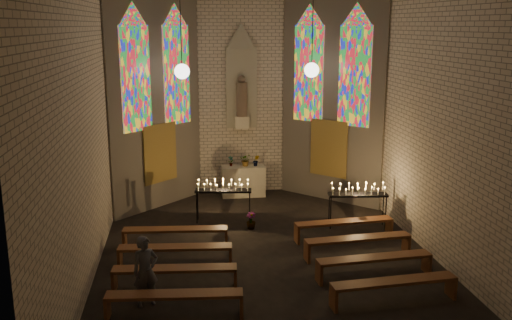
# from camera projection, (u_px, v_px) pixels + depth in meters

# --- Properties ---
(floor) EXTENTS (12.00, 12.00, 0.00)m
(floor) POSITION_uv_depth(u_px,v_px,m) (268.00, 262.00, 13.59)
(floor) COLOR black
(floor) RESTS_ON ground
(room) EXTENTS (8.22, 12.43, 7.00)m
(room) POSITION_uv_depth(u_px,v_px,m) (251.00, 90.00, 15.98)
(room) COLOR beige
(room) RESTS_ON ground
(altar) EXTENTS (1.40, 0.60, 1.00)m
(altar) POSITION_uv_depth(u_px,v_px,m) (243.00, 181.00, 18.73)
(altar) COLOR beige
(altar) RESTS_ON ground
(flower_vase_left) EXTENTS (0.21, 0.17, 0.34)m
(flower_vase_left) POSITION_uv_depth(u_px,v_px,m) (231.00, 161.00, 18.59)
(flower_vase_left) COLOR #4C723F
(flower_vase_left) RESTS_ON altar
(flower_vase_center) EXTENTS (0.41, 0.37, 0.41)m
(flower_vase_center) POSITION_uv_depth(u_px,v_px,m) (246.00, 160.00, 18.59)
(flower_vase_center) COLOR #4C723F
(flower_vase_center) RESTS_ON altar
(flower_vase_right) EXTENTS (0.23, 0.20, 0.37)m
(flower_vase_right) POSITION_uv_depth(u_px,v_px,m) (256.00, 161.00, 18.59)
(flower_vase_right) COLOR #4C723F
(flower_vase_right) RESTS_ON altar
(aisle_flower_pot) EXTENTS (0.34, 0.34, 0.47)m
(aisle_flower_pot) POSITION_uv_depth(u_px,v_px,m) (251.00, 221.00, 15.73)
(aisle_flower_pot) COLOR #4C723F
(aisle_flower_pot) RESTS_ON ground
(votive_stand_left) EXTENTS (1.63, 0.58, 1.17)m
(votive_stand_left) POSITION_uv_depth(u_px,v_px,m) (223.00, 188.00, 16.14)
(votive_stand_left) COLOR black
(votive_stand_left) RESTS_ON ground
(votive_stand_right) EXTENTS (1.66, 0.56, 1.19)m
(votive_stand_right) POSITION_uv_depth(u_px,v_px,m) (358.00, 192.00, 15.70)
(votive_stand_right) COLOR black
(votive_stand_right) RESTS_ON ground
(pew_left_0) EXTENTS (2.65, 0.58, 0.50)m
(pew_left_0) POSITION_uv_depth(u_px,v_px,m) (175.00, 232.00, 14.39)
(pew_left_0) COLOR #593019
(pew_left_0) RESTS_ON ground
(pew_right_0) EXTENTS (2.65, 0.58, 0.50)m
(pew_right_0) POSITION_uv_depth(u_px,v_px,m) (344.00, 224.00, 14.95)
(pew_right_0) COLOR #593019
(pew_right_0) RESTS_ON ground
(pew_left_1) EXTENTS (2.65, 0.58, 0.50)m
(pew_left_1) POSITION_uv_depth(u_px,v_px,m) (175.00, 250.00, 13.23)
(pew_left_1) COLOR #593019
(pew_left_1) RESTS_ON ground
(pew_right_1) EXTENTS (2.65, 0.58, 0.50)m
(pew_right_1) POSITION_uv_depth(u_px,v_px,m) (358.00, 241.00, 13.79)
(pew_right_1) COLOR #593019
(pew_right_1) RESTS_ON ground
(pew_left_2) EXTENTS (2.65, 0.58, 0.50)m
(pew_left_2) POSITION_uv_depth(u_px,v_px,m) (175.00, 271.00, 12.07)
(pew_left_2) COLOR #593019
(pew_left_2) RESTS_ON ground
(pew_right_2) EXTENTS (2.65, 0.58, 0.50)m
(pew_right_2) POSITION_uv_depth(u_px,v_px,m) (374.00, 260.00, 12.63)
(pew_right_2) COLOR #593019
(pew_right_2) RESTS_ON ground
(pew_left_3) EXTENTS (2.65, 0.58, 0.50)m
(pew_left_3) POSITION_uv_depth(u_px,v_px,m) (174.00, 298.00, 10.91)
(pew_left_3) COLOR #593019
(pew_left_3) RESTS_ON ground
(pew_right_3) EXTENTS (2.65, 0.58, 0.50)m
(pew_right_3) POSITION_uv_depth(u_px,v_px,m) (394.00, 284.00, 11.47)
(pew_right_3) COLOR #593019
(pew_right_3) RESTS_ON ground
(visitor) EXTENTS (0.62, 0.52, 1.45)m
(visitor) POSITION_uv_depth(u_px,v_px,m) (145.00, 271.00, 11.35)
(visitor) COLOR #45464E
(visitor) RESTS_ON ground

